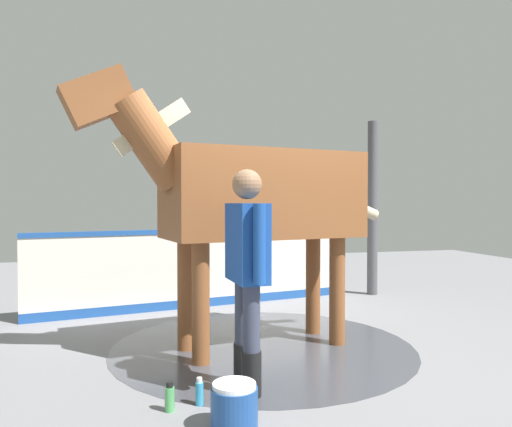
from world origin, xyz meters
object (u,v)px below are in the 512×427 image
object	(u,v)px
horse	(251,195)
bottle_shampoo	(199,392)
bottle_spray	(170,398)
handler	(247,263)
wash_bucket	(234,407)

from	to	relation	value
horse	bottle_shampoo	world-z (taller)	horse
bottle_shampoo	bottle_spray	size ratio (longest dim) A/B	0.97
handler	bottle_spray	xyz separation A→B (m)	(0.60, 0.22, -0.89)
bottle_spray	horse	bearing A→B (deg)	-125.06
horse	bottle_spray	xyz separation A→B (m)	(0.89, 1.27, -1.42)
bottle_shampoo	handler	bearing A→B (deg)	-156.04
wash_bucket	bottle_shampoo	distance (m)	0.46
wash_bucket	bottle_spray	bearing A→B (deg)	-45.15
handler	bottle_shampoo	size ratio (longest dim) A/B	8.56
handler	bottle_spray	world-z (taller)	handler
bottle_shampoo	bottle_spray	bearing A→B (deg)	13.41
bottle_spray	handler	bearing A→B (deg)	-159.62
bottle_spray	wash_bucket	bearing A→B (deg)	134.85
bottle_shampoo	horse	bearing A→B (deg)	-119.05
horse	bottle_spray	bearing A→B (deg)	44.45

